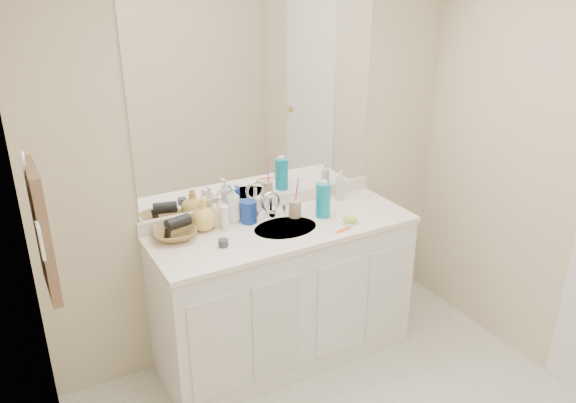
% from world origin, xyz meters
% --- Properties ---
extents(wall_back, '(2.60, 0.02, 2.40)m').
position_xyz_m(wall_back, '(0.00, 1.30, 1.20)').
color(wall_back, beige).
rests_on(wall_back, floor).
extents(wall_left, '(0.02, 2.60, 2.40)m').
position_xyz_m(wall_left, '(-1.30, 0.00, 1.20)').
color(wall_left, beige).
rests_on(wall_left, floor).
extents(vanity_cabinet, '(1.50, 0.55, 0.85)m').
position_xyz_m(vanity_cabinet, '(0.00, 1.02, 0.42)').
color(vanity_cabinet, white).
rests_on(vanity_cabinet, floor).
extents(countertop, '(1.52, 0.57, 0.03)m').
position_xyz_m(countertop, '(0.00, 1.02, 0.86)').
color(countertop, white).
rests_on(countertop, vanity_cabinet).
extents(backsplash, '(1.52, 0.03, 0.08)m').
position_xyz_m(backsplash, '(0.00, 1.29, 0.92)').
color(backsplash, white).
rests_on(backsplash, countertop).
extents(sink_basin, '(0.37, 0.37, 0.02)m').
position_xyz_m(sink_basin, '(0.00, 1.00, 0.87)').
color(sink_basin, beige).
rests_on(sink_basin, countertop).
extents(faucet, '(0.02, 0.02, 0.11)m').
position_xyz_m(faucet, '(0.00, 1.18, 0.94)').
color(faucet, silver).
rests_on(faucet, countertop).
extents(mirror, '(1.48, 0.01, 1.20)m').
position_xyz_m(mirror, '(0.00, 1.29, 1.56)').
color(mirror, white).
rests_on(mirror, wall_back).
extents(blue_mug, '(0.12, 0.12, 0.13)m').
position_xyz_m(blue_mug, '(-0.15, 1.17, 0.95)').
color(blue_mug, navy).
rests_on(blue_mug, countertop).
extents(tan_cup, '(0.10, 0.10, 0.10)m').
position_xyz_m(tan_cup, '(0.12, 1.11, 0.93)').
color(tan_cup, tan).
rests_on(tan_cup, countertop).
extents(toothbrush, '(0.02, 0.04, 0.19)m').
position_xyz_m(toothbrush, '(0.13, 1.11, 1.03)').
color(toothbrush, '#E63CAB').
rests_on(toothbrush, tan_cup).
extents(mouthwash_bottle, '(0.11, 0.11, 0.20)m').
position_xyz_m(mouthwash_bottle, '(0.27, 1.03, 0.98)').
color(mouthwash_bottle, '#0E89AD').
rests_on(mouthwash_bottle, countertop).
extents(clear_pump_bottle, '(0.07, 0.07, 0.15)m').
position_xyz_m(clear_pump_bottle, '(0.50, 1.20, 0.95)').
color(clear_pump_bottle, silver).
rests_on(clear_pump_bottle, countertop).
extents(soap_dish, '(0.10, 0.08, 0.01)m').
position_xyz_m(soap_dish, '(0.34, 0.87, 0.89)').
color(soap_dish, white).
rests_on(soap_dish, countertop).
extents(green_soap, '(0.08, 0.06, 0.02)m').
position_xyz_m(green_soap, '(0.34, 0.87, 0.90)').
color(green_soap, '#A4E537').
rests_on(green_soap, soap_dish).
extents(orange_comb, '(0.11, 0.04, 0.00)m').
position_xyz_m(orange_comb, '(0.26, 0.82, 0.88)').
color(orange_comb, orange).
rests_on(orange_comb, countertop).
extents(dark_jar, '(0.06, 0.06, 0.04)m').
position_xyz_m(dark_jar, '(-0.39, 0.96, 0.90)').
color(dark_jar, '#37373E').
rests_on(dark_jar, countertop).
extents(extra_white_bottle, '(0.06, 0.06, 0.14)m').
position_xyz_m(extra_white_bottle, '(-0.31, 1.14, 0.95)').
color(extra_white_bottle, white).
rests_on(extra_white_bottle, countertop).
extents(soap_bottle_white, '(0.09, 0.09, 0.22)m').
position_xyz_m(soap_bottle_white, '(-0.22, 1.23, 0.99)').
color(soap_bottle_white, white).
rests_on(soap_bottle_white, countertop).
extents(soap_bottle_cream, '(0.10, 0.10, 0.18)m').
position_xyz_m(soap_bottle_cream, '(-0.30, 1.21, 0.97)').
color(soap_bottle_cream, '#FAE7CC').
rests_on(soap_bottle_cream, countertop).
extents(soap_bottle_yellow, '(0.17, 0.17, 0.18)m').
position_xyz_m(soap_bottle_yellow, '(-0.41, 1.21, 0.97)').
color(soap_bottle_yellow, '#E7C159').
rests_on(soap_bottle_yellow, countertop).
extents(wicker_basket, '(0.28, 0.28, 0.06)m').
position_xyz_m(wicker_basket, '(-0.58, 1.18, 0.91)').
color(wicker_basket, olive).
rests_on(wicker_basket, countertop).
extents(hair_dryer, '(0.15, 0.10, 0.07)m').
position_xyz_m(hair_dryer, '(-0.56, 1.18, 0.97)').
color(hair_dryer, black).
rests_on(hair_dryer, wicker_basket).
extents(towel_ring, '(0.01, 0.11, 0.11)m').
position_xyz_m(towel_ring, '(-1.27, 0.77, 1.55)').
color(towel_ring, silver).
rests_on(towel_ring, wall_left).
extents(hand_towel, '(0.04, 0.32, 0.55)m').
position_xyz_m(hand_towel, '(-1.25, 0.77, 1.25)').
color(hand_towel, brown).
rests_on(hand_towel, towel_ring).
extents(switch_plate, '(0.01, 0.08, 0.13)m').
position_xyz_m(switch_plate, '(-1.27, 0.57, 1.30)').
color(switch_plate, white).
rests_on(switch_plate, wall_left).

